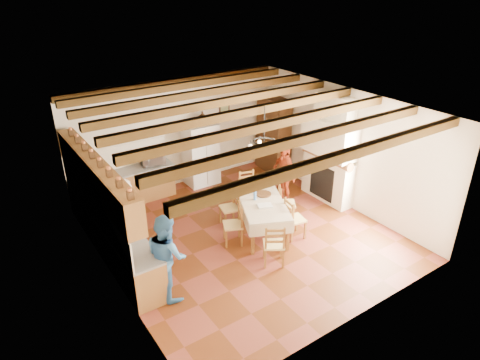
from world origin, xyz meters
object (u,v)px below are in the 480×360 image
Objects in this scene: chair_right_near at (295,218)px; chair_end_far at (249,190)px; chair_left_far at (229,207)px; person_woman_blue at (167,256)px; person_woman_red at (284,174)px; hutch at (273,135)px; refrigerator at (200,154)px; person_man at (129,220)px; chair_left_near at (233,224)px; chair_right_far at (287,203)px; chair_end_near at (274,244)px; dining_table at (262,204)px; microwave at (152,159)px.

chair_end_far is at bearing 12.95° from chair_right_near.
chair_left_far is 2.64m from person_woman_blue.
person_woman_red reaches higher than chair_end_far.
chair_right_near is (-1.84, -3.16, -0.64)m from hutch.
chair_left_far is at bearing -60.13° from person_woman_blue.
refrigerator is 3.79m from person_man.
chair_right_far is (1.59, 0.07, 0.00)m from chair_left_near.
chair_left_far is 1.00× the size of chair_right_far.
chair_left_far and chair_end_near have the same top height.
refrigerator reaches higher than dining_table.
chair_end_far is (-0.06, 1.71, 0.00)m from chair_right_near.
hutch is 2.34× the size of chair_left_far.
chair_right_near is at bearing -49.65° from dining_table.
dining_table is at bearing -76.96° from person_woman_blue.
chair_right_near is 1.61× the size of microwave.
hutch is 2.34× the size of chair_left_near.
chair_end_near is 2.23m from person_woman_blue.
hutch is at bearing 154.50° from chair_left_near.
refrigerator is at bearing 178.01° from chair_left_far.
chair_right_near and chair_end_far have the same top height.
chair_end_far is at bearing 157.72° from chair_left_near.
chair_end_near is (-0.06, -1.75, 0.00)m from chair_left_far.
person_man is at bearing 113.08° from chair_right_far.
chair_left_near is at bearing 76.56° from chair_right_near.
microwave is at bearing 176.76° from hutch.
chair_right_near is 0.71m from chair_right_far.
chair_right_near is at bearing -74.07° from chair_end_far.
chair_end_far is 2.66m from microwave.
refrigerator is 1.05× the size of person_woman_blue.
microwave is (-2.07, 3.01, 0.58)m from chair_right_far.
refrigerator is 1.13× the size of person_woman_red.
chair_left_near is 3.17m from microwave.
chair_end_near is (0.28, -1.09, 0.00)m from chair_left_near.
chair_right_near is (1.29, -0.58, 0.00)m from chair_left_near.
dining_table is at bearing -60.77° from microwave.
chair_right_far is 1.00× the size of chair_end_far.
hutch is 3.65m from microwave.
refrigerator is 1.83× the size of chair_right_near.
chair_right_near is at bearing 49.18° from chair_left_far.
chair_end_far is at bearing -97.94° from person_woman_red.
refrigerator is 3.68m from chair_right_near.
chair_end_far is (1.23, 1.13, 0.00)m from chair_left_near.
chair_left_far and chair_right_far have the same top height.
dining_table is at bearing 128.24° from chair_right_far.
dining_table is at bearing -111.69° from person_man.
dining_table is at bearing -96.99° from chair_end_far.
refrigerator reaches higher than chair_right_far.
person_man is (-2.39, 0.06, 0.45)m from chair_left_far.
refrigerator is 3.09m from chair_right_far.
chair_end_near is at bearing -101.76° from person_woman_blue.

